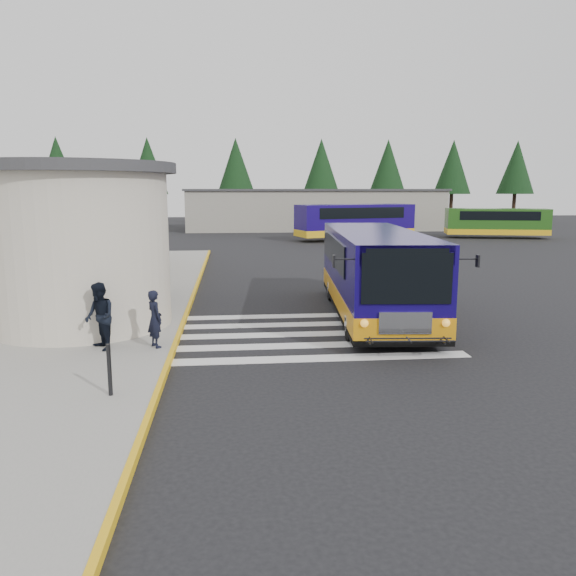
{
  "coord_description": "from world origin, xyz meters",
  "views": [
    {
      "loc": [
        -2.46,
        -16.61,
        4.2
      ],
      "look_at": [
        -0.88,
        -0.5,
        1.33
      ],
      "focal_mm": 35.0,
      "sensor_mm": 36.0,
      "label": 1
    }
  ],
  "objects": [
    {
      "name": "far_bus_a",
      "position": [
        7.61,
        29.28,
        1.65
      ],
      "size": [
        10.21,
        5.27,
        2.54
      ],
      "rotation": [
        0.0,
        0.0,
        1.84
      ],
      "color": "#150756",
      "rests_on": "ground"
    },
    {
      "name": "pedestrian_a",
      "position": [
        -4.5,
        -2.25,
        0.9
      ],
      "size": [
        0.59,
        0.65,
        1.5
      ],
      "primitive_type": "imported",
      "rotation": [
        0.0,
        0.0,
        2.12
      ],
      "color": "black",
      "rests_on": "sidewalk"
    },
    {
      "name": "far_bus_b",
      "position": [
        20.22,
        30.05,
        1.42
      ],
      "size": [
        8.78,
        4.3,
        2.18
      ],
      "rotation": [
        0.0,
        0.0,
        1.33
      ],
      "color": "#225216",
      "rests_on": "ground"
    },
    {
      "name": "depot_building",
      "position": [
        6.0,
        42.0,
        2.11
      ],
      "size": [
        26.4,
        8.4,
        4.2
      ],
      "color": "gray",
      "rests_on": "ground"
    },
    {
      "name": "tree_line",
      "position": [
        6.29,
        50.0,
        6.77
      ],
      "size": [
        58.4,
        4.4,
        10.0
      ],
      "color": "black",
      "rests_on": "ground"
    },
    {
      "name": "crosswalk",
      "position": [
        -0.5,
        -0.8,
        0.01
      ],
      "size": [
        8.0,
        5.35,
        0.01
      ],
      "color": "silver",
      "rests_on": "ground"
    },
    {
      "name": "ground",
      "position": [
        0.0,
        0.0,
        0.0
      ],
      "size": [
        140.0,
        140.0,
        0.0
      ],
      "primitive_type": "plane",
      "color": "black",
      "rests_on": "ground"
    },
    {
      "name": "sidewalk",
      "position": [
        -9.0,
        4.0,
        0.07
      ],
      "size": [
        10.0,
        34.0,
        0.15
      ],
      "primitive_type": "cube",
      "color": "gray",
      "rests_on": "ground"
    },
    {
      "name": "transit_bus",
      "position": [
        2.19,
        1.36,
        1.36
      ],
      "size": [
        3.87,
        10.22,
        2.83
      ],
      "rotation": [
        0.0,
        0.0,
        -0.08
      ],
      "color": "#120756",
      "rests_on": "ground"
    },
    {
      "name": "curb_strip",
      "position": [
        -4.05,
        4.0,
        0.08
      ],
      "size": [
        0.12,
        34.0,
        0.16
      ],
      "primitive_type": "cube",
      "color": "gold",
      "rests_on": "ground"
    },
    {
      "name": "station_building",
      "position": [
        -10.84,
        6.91,
        2.57
      ],
      "size": [
        12.7,
        18.7,
        4.8
      ],
      "color": "beige",
      "rests_on": "ground"
    },
    {
      "name": "bollard",
      "position": [
        -4.93,
        -5.69,
        0.67
      ],
      "size": [
        0.09,
        0.09,
        1.05
      ],
      "primitive_type": "cylinder",
      "color": "black",
      "rests_on": "sidewalk"
    },
    {
      "name": "pedestrian_b",
      "position": [
        -5.85,
        -2.38,
        1.02
      ],
      "size": [
        1.0,
        1.06,
        1.73
      ],
      "primitive_type": "imported",
      "rotation": [
        0.0,
        0.0,
        -1.01
      ],
      "color": "black",
      "rests_on": "sidewalk"
    }
  ]
}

